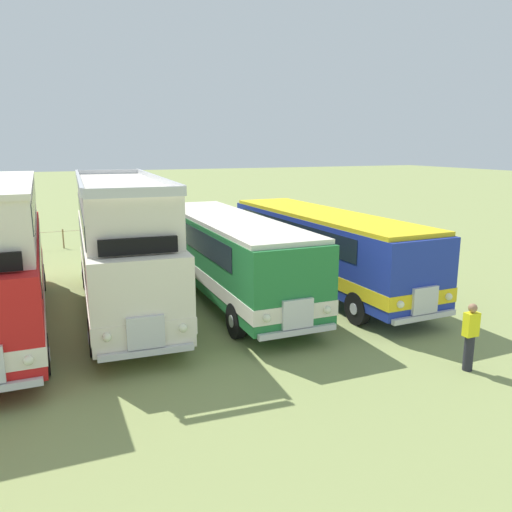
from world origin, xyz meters
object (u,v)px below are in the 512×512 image
object	(u,v)px
bus_seventh_in_row	(122,242)
marshal_person	(470,336)
bus_ninth_in_row	(322,244)
bus_eighth_in_row	(229,251)

from	to	relation	value
bus_seventh_in_row	marshal_person	distance (m)	10.95
bus_ninth_in_row	bus_seventh_in_row	bearing A→B (deg)	178.24
bus_eighth_in_row	marshal_person	xyz separation A→B (m)	(3.42, -8.09, -0.87)
bus_seventh_in_row	marshal_person	bearing A→B (deg)	-48.68
bus_seventh_in_row	bus_eighth_in_row	bearing A→B (deg)	-0.89
marshal_person	bus_eighth_in_row	bearing A→B (deg)	112.93
bus_seventh_in_row	bus_ninth_in_row	size ratio (longest dim) A/B	0.94
bus_ninth_in_row	marshal_person	distance (m)	7.98
bus_eighth_in_row	bus_ninth_in_row	distance (m)	3.75
marshal_person	bus_seventh_in_row	bearing A→B (deg)	131.32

